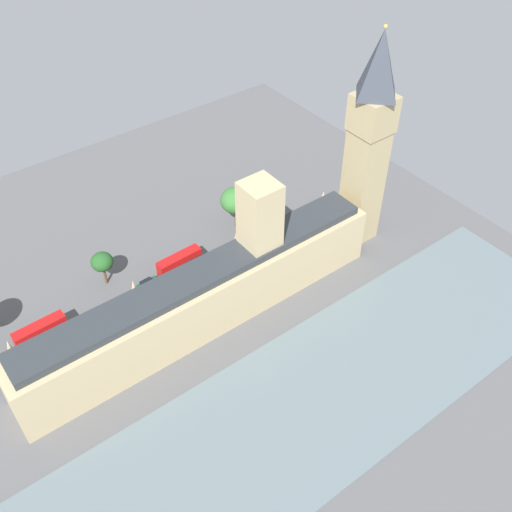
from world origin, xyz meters
TOP-DOWN VIEW (x-y plane):
  - ground_plane at (0.00, 0.00)m, footprint 149.34×149.34m
  - river_thames at (-30.21, 0.00)m, footprint 31.47×134.40m
  - parliament_building at (-1.99, -1.51)m, footprint 10.35×79.34m
  - clock_tower at (-0.48, -44.59)m, footprint 8.04×8.04m
  - car_yellow_cab_under_trees at (9.98, -25.77)m, footprint 1.94×4.42m
  - car_blue_by_river_gate at (10.39, -20.06)m, footprint 1.88×4.19m
  - double_decker_bus_corner at (13.89, -3.98)m, footprint 2.91×10.57m
  - car_dark_green_midblock at (14.17, 4.25)m, footprint 2.18×4.88m
  - car_silver_leading at (10.32, 17.13)m, footprint 2.07×4.35m
  - double_decker_bus_opposite_hall at (13.40, 28.58)m, footprint 2.86×10.56m
  - pedestrian_kerbside at (6.24, -21.91)m, footprint 0.66×0.57m
  - pedestrian_near_tower at (6.12, -16.18)m, footprint 0.69×0.62m
  - pedestrian_far_end at (7.03, -16.65)m, footprint 0.63×0.62m
  - plane_tree_trailing at (20.59, 10.94)m, footprint 4.83×4.83m
  - plane_tree_slot_11 at (19.45, -23.45)m, footprint 7.20×7.20m
  - street_lamp_slot_12 at (19.91, -32.65)m, footprint 0.56×0.56m
  - street_lamp_slot_13 at (19.93, -24.47)m, footprint 0.56×0.56m

SIDE VIEW (x-z plane):
  - ground_plane at x=0.00m, z-range 0.00..0.00m
  - river_thames at x=-30.21m, z-range 0.00..0.25m
  - pedestrian_far_end at x=7.03m, z-range -0.08..1.43m
  - pedestrian_near_tower at x=6.12m, z-range -0.08..1.57m
  - pedestrian_kerbside at x=6.24m, z-range -0.09..1.62m
  - car_blue_by_river_gate at x=10.39m, z-range 0.01..1.75m
  - car_silver_leading at x=10.32m, z-range 0.02..1.76m
  - car_yellow_cab_under_trees at x=9.98m, z-range 0.02..1.76m
  - car_dark_green_midblock at x=14.17m, z-range 0.02..1.76m
  - double_decker_bus_corner at x=13.89m, z-range 0.26..5.01m
  - double_decker_bus_opposite_hall at x=13.40m, z-range 0.26..5.01m
  - street_lamp_slot_12 at x=19.91m, z-range 1.17..6.76m
  - street_lamp_slot_13 at x=19.93m, z-range 1.20..7.06m
  - plane_tree_trailing at x=20.59m, z-range 2.09..10.51m
  - plane_tree_slot_11 at x=19.45m, z-range 2.30..13.06m
  - parliament_building at x=-1.99m, z-range -6.57..22.12m
  - clock_tower at x=-0.48m, z-range 0.85..51.68m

